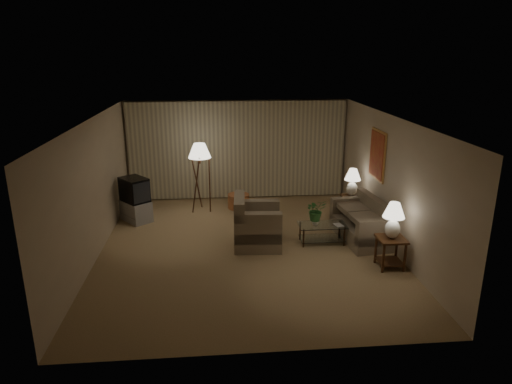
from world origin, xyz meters
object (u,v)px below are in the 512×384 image
crt_tv (134,190)px  table_lamp_near (394,217)px  table_lamp_far (353,180)px  vase (315,222)px  side_table_far (351,204)px  tv_cabinet (136,211)px  armchair (257,226)px  coffee_table (322,231)px  side_table_near (391,247)px  floor_lamp (200,176)px  sofa (361,224)px  ottoman (239,201)px

crt_tv → table_lamp_near: bearing=21.2°
table_lamp_far → vase: 1.86m
table_lamp_near → side_table_far: bearing=90.0°
table_lamp_near → tv_cabinet: bearing=150.3°
armchair → coffee_table: armchair is taller
table_lamp_far → crt_tv: (-5.20, 0.36, -0.21)m
table_lamp_near → armchair: bearing=152.5°
side_table_far → tv_cabinet: 5.21m
coffee_table → crt_tv: 4.54m
armchair → side_table_far: armchair is taller
table_lamp_far → tv_cabinet: bearing=176.0°
armchair → side_table_near: armchair is taller
armchair → side_table_near: size_ratio=1.90×
floor_lamp → vase: 3.40m
sofa → ottoman: bearing=-138.8°
crt_tv → ottoman: (2.52, 0.71, -0.60)m
tv_cabinet → floor_lamp: size_ratio=0.51×
tv_cabinet → vase: (4.03, -1.71, 0.24)m
side_table_near → coffee_table: 1.62m
side_table_near → vase: size_ratio=3.97×
sofa → vase: bearing=-90.7°
side_table_far → table_lamp_far: size_ratio=0.89×
side_table_far → side_table_near: bearing=-90.0°
armchair → tv_cabinet: (-2.79, 1.71, -0.18)m
sofa → coffee_table: bearing=-89.8°
table_lamp_far → tv_cabinet: (-5.20, 0.36, -0.75)m
coffee_table → floor_lamp: size_ratio=0.58×
sofa → side_table_near: (0.15, -1.35, 0.05)m
side_table_near → tv_cabinet: side_table_near is taller
side_table_near → table_lamp_near: size_ratio=0.86×
side_table_far → crt_tv: (-5.20, 0.36, 0.39)m
table_lamp_far → tv_cabinet: table_lamp_far is taller
side_table_near → crt_tv: (-5.20, 2.96, 0.38)m
table_lamp_near → sofa: bearing=96.3°
table_lamp_far → ottoman: (-2.68, 1.07, -0.81)m
sofa → side_table_far: sofa is taller
vase → table_lamp_far: bearing=49.0°
table_lamp_near → coffee_table: (-1.02, 1.25, -0.74)m
crt_tv → sofa: bearing=33.1°
armchair → crt_tv: 3.29m
sofa → vase: size_ratio=11.95×
side_table_near → coffee_table: side_table_near is taller
side_table_near → floor_lamp: size_ratio=0.34×
coffee_table → crt_tv: crt_tv is taller
table_lamp_far → table_lamp_near: bearing=-90.0°
sofa → tv_cabinet: bearing=-114.0°
crt_tv → coffee_table: bearing=28.6°
tv_cabinet → coffee_table: bearing=28.6°
coffee_table → vase: bearing=180.0°
coffee_table → side_table_near: bearing=-50.7°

